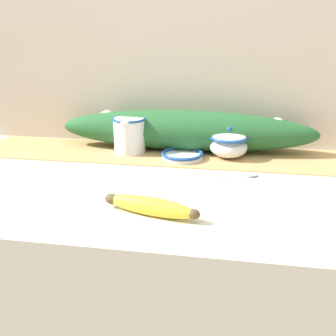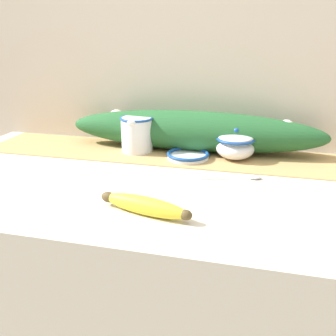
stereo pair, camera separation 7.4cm
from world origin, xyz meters
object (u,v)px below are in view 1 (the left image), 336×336
at_px(sugar_bowl, 229,144).
at_px(banana, 150,206).
at_px(small_dish, 183,155).
at_px(spoon, 246,175).
at_px(cream_pitcher, 130,134).

distance_m(sugar_bowl, banana, 0.46).
bearing_deg(sugar_bowl, banana, -110.89).
xyz_separation_m(sugar_bowl, banana, (-0.16, -0.43, -0.03)).
bearing_deg(small_dish, spoon, -32.95).
bearing_deg(sugar_bowl, spoon, -71.96).
bearing_deg(cream_pitcher, banana, -69.80).
relative_size(sugar_bowl, spoon, 0.72).
xyz_separation_m(cream_pitcher, small_dish, (0.18, -0.04, -0.05)).
bearing_deg(small_dish, cream_pitcher, 168.35).
distance_m(cream_pitcher, sugar_bowl, 0.32).
bearing_deg(cream_pitcher, sugar_bowl, -0.25).
height_order(cream_pitcher, banana, cream_pitcher).
height_order(cream_pitcher, sugar_bowl, cream_pitcher).
relative_size(sugar_bowl, banana, 0.53).
bearing_deg(banana, small_dish, 86.60).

